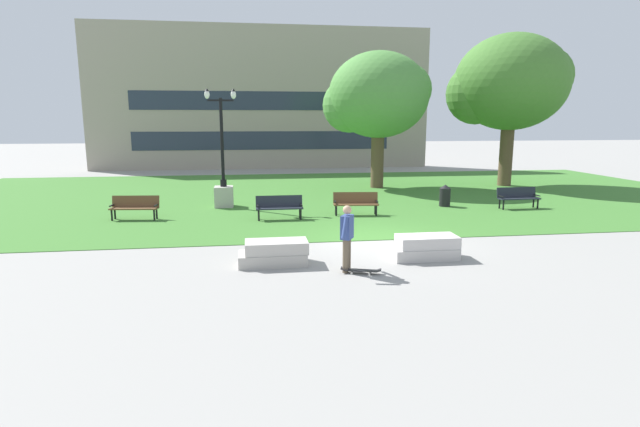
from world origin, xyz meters
TOP-DOWN VIEW (x-y plane):
  - ground_plane at (0.00, 0.00)m, footprint 140.00×140.00m
  - grass_lawn at (0.00, 10.00)m, footprint 40.00×20.00m
  - concrete_block_center at (-3.39, -2.17)m, footprint 1.84×0.90m
  - concrete_block_left at (0.81, -2.18)m, footprint 1.81×0.90m
  - person_skateboarder at (-1.60, -3.09)m, footprint 0.50×1.06m
  - skateboard at (-1.28, -3.32)m, footprint 1.03×0.50m
  - park_bench_near_left at (-8.39, 4.60)m, footprint 1.85×0.73m
  - park_bench_near_right at (0.22, 4.31)m, footprint 1.85×0.73m
  - park_bench_far_left at (7.48, 4.80)m, footprint 1.81×0.58m
  - park_bench_far_right at (-2.88, 3.86)m, footprint 1.80×0.54m
  - lamp_post_center at (-5.13, 6.96)m, footprint 1.32×0.80m
  - tree_near_left at (10.63, 12.03)m, footprint 6.58×6.27m
  - tree_far_left at (3.07, 12.24)m, footprint 5.78×5.50m
  - trash_bin at (4.56, 5.73)m, footprint 0.49×0.49m
  - building_facade_distant at (-2.85, 24.50)m, footprint 26.15×1.03m

SIDE VIEW (x-z plane):
  - ground_plane at x=0.00m, z-range 0.00..0.00m
  - grass_lawn at x=0.00m, z-range 0.00..0.02m
  - skateboard at x=-1.28m, z-range 0.02..0.15m
  - concrete_block_center at x=-3.39m, z-range -0.01..0.63m
  - concrete_block_left at x=0.81m, z-range -0.01..0.63m
  - trash_bin at x=4.56m, z-range 0.02..0.98m
  - park_bench_near_left at x=-8.39m, z-range 0.09..0.99m
  - park_bench_near_right at x=0.22m, z-range 0.09..0.99m
  - park_bench_far_left at x=7.48m, z-range 0.09..0.99m
  - park_bench_far_right at x=-2.88m, z-range 0.09..0.99m
  - person_skateboarder at x=-1.60m, z-range 0.11..1.82m
  - lamp_post_center at x=-5.13m, z-range -1.49..3.59m
  - tree_far_left at x=3.07m, z-range 1.32..8.77m
  - building_facade_distant at x=-2.85m, z-range -0.01..10.79m
  - tree_near_left at x=10.63m, z-range 1.52..10.03m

